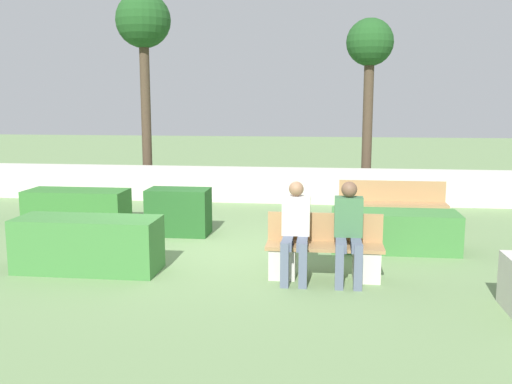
{
  "coord_description": "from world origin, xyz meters",
  "views": [
    {
      "loc": [
        1.66,
        -8.95,
        2.43
      ],
      "look_at": [
        0.5,
        0.5,
        0.9
      ],
      "focal_mm": 40.0,
      "sensor_mm": 36.0,
      "label": 1
    }
  ],
  "objects_px": {
    "person_seated_woman": "(349,227)",
    "person_seated_man": "(295,227)",
    "tree_center_left": "(370,53)",
    "tree_leftmost": "(143,28)",
    "bench_front": "(324,255)",
    "bench_left_side": "(392,209)"
  },
  "relations": [
    {
      "from": "bench_front",
      "to": "tree_center_left",
      "type": "distance_m",
      "value": 7.73
    },
    {
      "from": "person_seated_woman",
      "to": "tree_center_left",
      "type": "xyz_separation_m",
      "value": [
        0.7,
        7.07,
        2.84
      ]
    },
    {
      "from": "person_seated_man",
      "to": "tree_center_left",
      "type": "distance_m",
      "value": 7.75
    },
    {
      "from": "tree_center_left",
      "to": "person_seated_woman",
      "type": "bearing_deg",
      "value": -95.68
    },
    {
      "from": "person_seated_woman",
      "to": "tree_center_left",
      "type": "relative_size",
      "value": 0.31
    },
    {
      "from": "person_seated_man",
      "to": "tree_leftmost",
      "type": "distance_m",
      "value": 8.97
    },
    {
      "from": "person_seated_man",
      "to": "tree_leftmost",
      "type": "height_order",
      "value": "tree_leftmost"
    },
    {
      "from": "bench_left_side",
      "to": "bench_front",
      "type": "bearing_deg",
      "value": -102.42
    },
    {
      "from": "tree_leftmost",
      "to": "person_seated_man",
      "type": "bearing_deg",
      "value": -58.54
    },
    {
      "from": "bench_left_side",
      "to": "tree_center_left",
      "type": "bearing_deg",
      "value": 102.91
    },
    {
      "from": "bench_front",
      "to": "person_seated_woman",
      "type": "xyz_separation_m",
      "value": [
        0.32,
        -0.14,
        0.43
      ]
    },
    {
      "from": "person_seated_man",
      "to": "bench_left_side",
      "type": "bearing_deg",
      "value": 64.59
    },
    {
      "from": "bench_left_side",
      "to": "person_seated_woman",
      "type": "xyz_separation_m",
      "value": [
        -0.98,
        -3.57,
        0.41
      ]
    },
    {
      "from": "bench_front",
      "to": "bench_left_side",
      "type": "relative_size",
      "value": 0.78
    },
    {
      "from": "person_seated_woman",
      "to": "tree_center_left",
      "type": "height_order",
      "value": "tree_center_left"
    },
    {
      "from": "person_seated_woman",
      "to": "tree_leftmost",
      "type": "relative_size",
      "value": 0.26
    },
    {
      "from": "bench_front",
      "to": "person_seated_man",
      "type": "bearing_deg",
      "value": -160.76
    },
    {
      "from": "person_seated_woman",
      "to": "person_seated_man",
      "type": "bearing_deg",
      "value": -179.86
    },
    {
      "from": "bench_front",
      "to": "tree_leftmost",
      "type": "relative_size",
      "value": 0.31
    },
    {
      "from": "bench_front",
      "to": "tree_leftmost",
      "type": "distance_m",
      "value": 9.23
    },
    {
      "from": "bench_front",
      "to": "person_seated_man",
      "type": "relative_size",
      "value": 1.19
    },
    {
      "from": "bench_front",
      "to": "person_seated_woman",
      "type": "relative_size",
      "value": 1.18
    }
  ]
}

